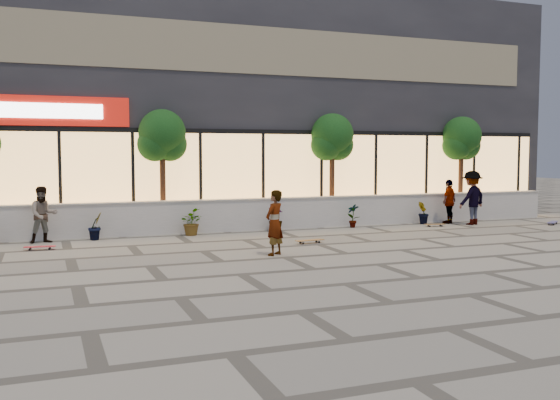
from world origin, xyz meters
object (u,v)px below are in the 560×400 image
object	(u,v)px
skater_left	(43,215)
skateboard_right_far	(553,222)
tree_east	(462,141)
skater_right_far	(472,198)
tree_mideast	(332,140)
tree_midwest	(162,139)
skateboard_left	(40,247)
skateboard_right_near	(435,224)
skater_center	(274,223)
skater_right_near	(449,202)
skateboard_center	(310,240)

from	to	relation	value
skater_left	skateboard_right_far	xyz separation A→B (m)	(16.81, -1.59, -0.71)
tree_east	skater_right_far	bearing A→B (deg)	-116.70
tree_mideast	skater_right_far	size ratio (longest dim) A/B	2.06
tree_mideast	tree_midwest	bearing A→B (deg)	180.00
skateboard_left	skateboard_right_near	distance (m)	12.70
skater_center	skater_right_near	xyz separation A→B (m)	(8.24, 4.26, -0.02)
tree_mideast	skater_center	world-z (taller)	tree_mideast
skateboard_left	skateboard_right_near	xyz separation A→B (m)	(12.68, 0.66, -0.01)
tree_east	skater_center	distance (m)	11.50
skater_right_near	skateboard_right_far	size ratio (longest dim) A/B	1.96
skater_left	skateboard_right_near	size ratio (longest dim) A/B	2.14
tree_east	skateboard_center	xyz separation A→B (m)	(-8.15, -4.12, -2.90)
skateboard_center	skateboard_right_near	world-z (taller)	skateboard_center
skateboard_center	skater_right_near	bearing A→B (deg)	16.03
skater_right_near	skater_center	bearing A→B (deg)	-3.51
tree_midwest	skater_center	bearing A→B (deg)	-73.02
skater_left	skateboard_right_far	bearing A→B (deg)	-17.08
skater_center	skater_right_far	size ratio (longest dim) A/B	0.85
skater_right_near	skateboard_left	distance (m)	13.77
skateboard_left	skateboard_right_near	bearing A→B (deg)	9.33
skateboard_left	skateboard_center	bearing A→B (deg)	-5.20
tree_mideast	skateboard_right_near	bearing A→B (deg)	-34.18
skater_right_far	skateboard_left	distance (m)	14.27
skater_right_near	skateboard_right_far	world-z (taller)	skater_right_near
skater_center	skater_right_near	world-z (taller)	skater_center
tree_mideast	skateboard_right_near	xyz separation A→B (m)	(2.96, -2.01, -2.91)
tree_mideast	skater_right_near	bearing A→B (deg)	-19.42
tree_east	skateboard_right_near	bearing A→B (deg)	-141.55
skateboard_center	skateboard_left	world-z (taller)	skateboard_center
skater_center	tree_mideast	bearing A→B (deg)	-165.46
skateboard_center	skateboard_left	size ratio (longest dim) A/B	1.07
tree_east	skateboard_center	size ratio (longest dim) A/B	4.58
skater_center	tree_east	bearing A→B (deg)	171.67
tree_midwest	tree_mideast	xyz separation A→B (m)	(6.00, 0.00, 0.00)
skater_right_near	skateboard_right_near	xyz separation A→B (m)	(-1.01, -0.61, -0.72)
skater_center	skateboard_center	world-z (taller)	skater_center
skateboard_center	skater_center	bearing A→B (deg)	-142.82
skater_left	skateboard_center	bearing A→B (deg)	-33.03
skater_left	skater_right_far	world-z (taller)	skater_right_far
tree_midwest	tree_east	world-z (taller)	same
skateboard_right_far	skater_right_far	bearing A→B (deg)	125.40
tree_midwest	skater_left	world-z (taller)	tree_midwest
tree_mideast	skater_right_near	distance (m)	4.75
skater_center	skateboard_center	xyz separation A→B (m)	(1.62, 1.54, -0.73)
skater_center	skateboard_right_near	xyz separation A→B (m)	(7.24, 3.65, -0.74)
skater_left	skateboard_right_near	xyz separation A→B (m)	(12.57, -0.61, -0.72)
skater_right_near	skater_left	bearing A→B (deg)	-30.84
skater_left	skateboard_right_near	world-z (taller)	skater_left
tree_midwest	skateboard_right_far	size ratio (longest dim) A/B	4.86
tree_east	skater_left	size ratio (longest dim) A/B	2.46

